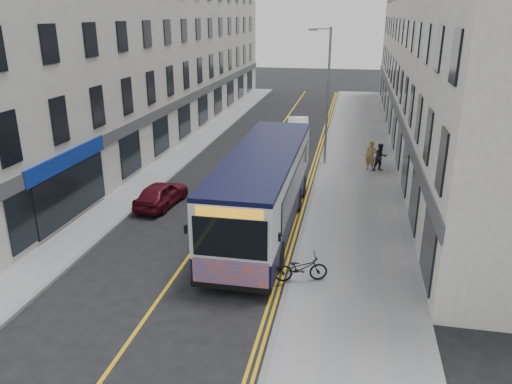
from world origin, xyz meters
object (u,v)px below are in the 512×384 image
at_px(pedestrian_near, 371,156).
at_px(pedestrian_far, 381,157).
at_px(car_white, 298,128).
at_px(bicycle, 301,268).
at_px(car_maroon, 161,194).
at_px(city_bus, 264,187).
at_px(streetlamp, 326,92).

relative_size(pedestrian_near, pedestrian_far, 1.09).
bearing_deg(pedestrian_near, car_white, 141.77).
relative_size(bicycle, car_maroon, 0.51).
relative_size(car_white, car_maroon, 1.22).
bearing_deg(bicycle, pedestrian_far, -29.64).
distance_m(pedestrian_far, car_white, 9.62).
bearing_deg(car_white, bicycle, -89.73).
distance_m(city_bus, car_white, 16.84).
bearing_deg(car_white, city_bus, -95.02).
bearing_deg(car_white, pedestrian_near, -63.43).
bearing_deg(streetlamp, pedestrian_far, -15.42).
distance_m(bicycle, pedestrian_near, 13.64).
bearing_deg(pedestrian_far, city_bus, -148.29).
xyz_separation_m(city_bus, pedestrian_near, (4.63, 8.98, -0.87)).
xyz_separation_m(streetlamp, car_maroon, (-7.13, -8.36, -3.77)).
relative_size(city_bus, bicycle, 6.44).
height_order(city_bus, pedestrian_near, city_bus).
xyz_separation_m(bicycle, pedestrian_far, (3.08, 13.46, 0.32)).
height_order(pedestrian_near, car_maroon, pedestrian_near).
relative_size(pedestrian_near, car_white, 0.40).
bearing_deg(pedestrian_near, streetlamp, 179.09).
bearing_deg(city_bus, bicycle, -64.54).
relative_size(streetlamp, city_bus, 0.68).
xyz_separation_m(streetlamp, pedestrian_near, (2.76, -0.97, -3.39)).
xyz_separation_m(streetlamp, city_bus, (-1.87, -9.96, -2.52)).
bearing_deg(city_bus, car_maroon, 163.06).
height_order(streetlamp, car_white, streetlamp).
bearing_deg(pedestrian_far, streetlamp, 136.10).
relative_size(city_bus, pedestrian_far, 7.30).
bearing_deg(streetlamp, city_bus, -100.65).
bearing_deg(pedestrian_near, pedestrian_far, 24.64).
height_order(city_bus, car_maroon, city_bus).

